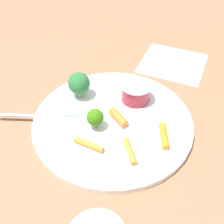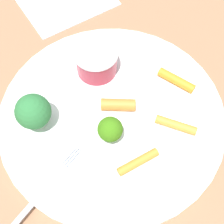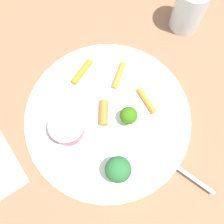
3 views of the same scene
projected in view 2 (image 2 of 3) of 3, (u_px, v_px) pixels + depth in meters
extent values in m
plane|color=#916547|center=(112.00, 116.00, 0.43)|extent=(2.40, 2.40, 0.00)
cylinder|color=white|center=(112.00, 114.00, 0.42)|extent=(0.32, 0.32, 0.01)
cylinder|color=#A02A3B|center=(97.00, 62.00, 0.44)|extent=(0.06, 0.06, 0.04)
cylinder|color=silver|center=(96.00, 53.00, 0.42)|extent=(0.06, 0.06, 0.00)
cylinder|color=#90B06B|center=(37.00, 121.00, 0.40)|extent=(0.01, 0.01, 0.02)
sphere|color=#2B6E37|center=(33.00, 112.00, 0.38)|extent=(0.05, 0.05, 0.05)
cylinder|color=#87B95E|center=(110.00, 135.00, 0.39)|extent=(0.01, 0.01, 0.01)
sphere|color=#3A7414|center=(110.00, 129.00, 0.38)|extent=(0.03, 0.03, 0.03)
cylinder|color=orange|center=(118.00, 105.00, 0.41)|extent=(0.05, 0.02, 0.02)
cylinder|color=orange|center=(138.00, 162.00, 0.38)|extent=(0.06, 0.03, 0.01)
cylinder|color=orange|center=(176.00, 125.00, 0.40)|extent=(0.05, 0.04, 0.01)
cylinder|color=orange|center=(176.00, 80.00, 0.44)|extent=(0.05, 0.05, 0.01)
cube|color=#AEB6C9|center=(27.00, 210.00, 0.35)|extent=(0.10, 0.10, 0.00)
cube|color=#AEB6C9|center=(70.00, 155.00, 0.38)|extent=(0.02, 0.02, 0.00)
cube|color=#AEB6C9|center=(72.00, 156.00, 0.38)|extent=(0.02, 0.02, 0.00)
cube|color=#AEB6C9|center=(74.00, 158.00, 0.38)|extent=(0.02, 0.02, 0.00)
cube|color=#AEB6C9|center=(76.00, 159.00, 0.38)|extent=(0.02, 0.02, 0.00)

